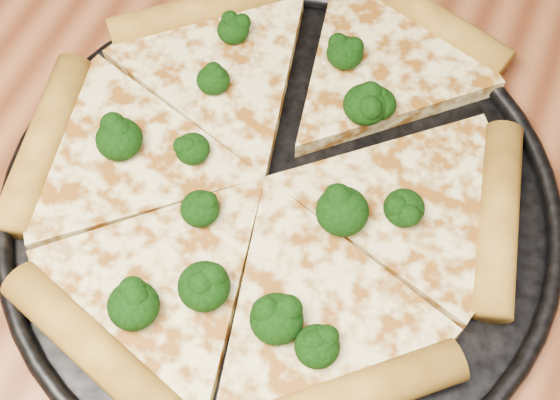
% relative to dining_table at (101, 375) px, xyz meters
% --- Properties ---
extents(dining_table, '(1.20, 0.90, 0.75)m').
position_rel_dining_table_xyz_m(dining_table, '(0.00, 0.00, 0.00)').
color(dining_table, brown).
rests_on(dining_table, ground).
extents(pizza_pan, '(0.39, 0.39, 0.02)m').
position_rel_dining_table_xyz_m(pizza_pan, '(0.09, 0.13, 0.10)').
color(pizza_pan, black).
rests_on(pizza_pan, dining_table).
extents(pizza, '(0.37, 0.40, 0.03)m').
position_rel_dining_table_xyz_m(pizza, '(0.07, 0.15, 0.11)').
color(pizza, '#EBDC90').
rests_on(pizza, pizza_pan).
extents(broccoli_florets, '(0.23, 0.27, 0.03)m').
position_rel_dining_table_xyz_m(broccoli_florets, '(0.08, 0.13, 0.12)').
color(broccoli_florets, black).
rests_on(broccoli_florets, pizza).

